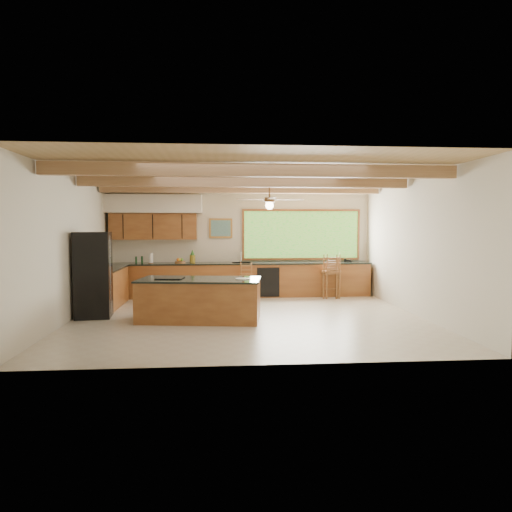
{
  "coord_description": "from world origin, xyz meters",
  "views": [
    {
      "loc": [
        -0.6,
        -9.39,
        1.92
      ],
      "look_at": [
        0.23,
        0.8,
        1.24
      ],
      "focal_mm": 32.0,
      "sensor_mm": 36.0,
      "label": 1
    }
  ],
  "objects": [
    {
      "name": "room_shell",
      "position": [
        -0.17,
        0.65,
        2.21
      ],
      "size": [
        7.27,
        6.54,
        3.02
      ],
      "color": "beige",
      "rests_on": "ground"
    },
    {
      "name": "bar_stool_b",
      "position": [
        2.4,
        2.39,
        0.7
      ],
      "size": [
        0.45,
        0.45,
        1.18
      ],
      "rotation": [
        0.0,
        0.0,
        -0.08
      ],
      "color": "brown",
      "rests_on": "ground"
    },
    {
      "name": "bar_stool_a",
      "position": [
        0.1,
        2.4,
        0.58
      ],
      "size": [
        0.36,
        0.36,
        0.98
      ],
      "rotation": [
        0.0,
        0.0,
        -0.03
      ],
      "color": "brown",
      "rests_on": "ground"
    },
    {
      "name": "bar_stool_c",
      "position": [
        2.35,
        2.39,
        0.65
      ],
      "size": [
        0.44,
        0.44,
        1.1
      ],
      "rotation": [
        0.0,
        0.0,
        0.13
      ],
      "color": "brown",
      "rests_on": "ground"
    },
    {
      "name": "bar_stool_d",
      "position": [
        2.34,
        2.39,
        0.7
      ],
      "size": [
        0.5,
        0.5,
        1.18
      ],
      "rotation": [
        0.0,
        0.0,
        -0.21
      ],
      "color": "brown",
      "rests_on": "ground"
    },
    {
      "name": "island",
      "position": [
        -0.99,
        -0.16,
        0.43
      ],
      "size": [
        2.57,
        1.47,
        0.87
      ],
      "rotation": [
        0.0,
        0.0,
        -0.14
      ],
      "color": "brown",
      "rests_on": "ground"
    },
    {
      "name": "refrigerator",
      "position": [
        -3.22,
        0.32,
        0.9
      ],
      "size": [
        0.76,
        0.75,
        1.79
      ],
      "rotation": [
        0.0,
        0.0,
        0.1
      ],
      "color": "black",
      "rests_on": "ground"
    },
    {
      "name": "ground",
      "position": [
        0.0,
        0.0,
        0.0
      ],
      "size": [
        7.2,
        7.2,
        0.0
      ],
      "primitive_type": "plane",
      "color": "#B8AD98",
      "rests_on": "ground"
    },
    {
      "name": "counter_run",
      "position": [
        -0.82,
        2.52,
        0.46
      ],
      "size": [
        7.12,
        3.1,
        1.28
      ],
      "color": "brown",
      "rests_on": "ground"
    }
  ]
}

